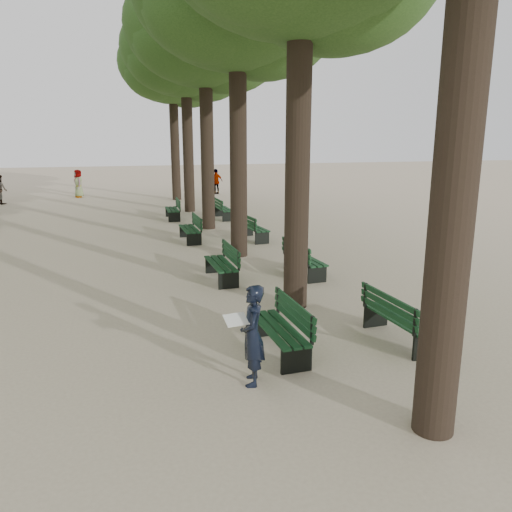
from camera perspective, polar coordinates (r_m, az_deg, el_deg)
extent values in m
plane|color=#C1B092|center=(8.08, 1.91, -13.44)|extent=(120.00, 120.00, 0.00)
cylinder|color=#33261C|center=(6.13, 22.28, 13.38)|extent=(0.52, 0.52, 7.50)
cylinder|color=#33261C|center=(10.53, 4.85, 13.94)|extent=(0.52, 0.52, 7.50)
cylinder|color=#33261C|center=(15.31, -2.05, 13.83)|extent=(0.52, 0.52, 7.50)
cylinder|color=#33261C|center=(20.19, -5.64, 13.69)|extent=(0.52, 0.52, 7.50)
ellipsoid|color=#244818|center=(20.59, -5.92, 24.74)|extent=(6.00, 6.00, 4.50)
cylinder|color=#33261C|center=(25.12, -7.82, 13.58)|extent=(0.52, 0.52, 7.50)
ellipsoid|color=#244818|center=(25.44, -8.13, 22.50)|extent=(6.00, 6.00, 4.50)
cylinder|color=#33261C|center=(30.07, -9.29, 13.49)|extent=(0.52, 0.52, 7.50)
ellipsoid|color=#244818|center=(30.34, -9.59, 20.97)|extent=(6.00, 6.00, 4.50)
cube|color=black|center=(8.74, 2.56, -9.65)|extent=(0.57, 1.81, 0.45)
cube|color=black|center=(8.65, 2.57, -8.28)|extent=(0.59, 1.81, 0.04)
cube|color=black|center=(8.65, 4.34, -6.40)|extent=(0.09, 1.80, 0.40)
cube|color=black|center=(13.02, -4.07, -1.83)|extent=(0.55, 1.81, 0.45)
cube|color=black|center=(12.96, -4.09, -0.87)|extent=(0.57, 1.81, 0.04)
cube|color=black|center=(12.96, -2.90, 0.37)|extent=(0.07, 1.80, 0.40)
cube|color=black|center=(18.03, -7.60, 2.39)|extent=(0.55, 1.81, 0.45)
cube|color=black|center=(17.99, -7.62, 3.10)|extent=(0.57, 1.81, 0.04)
cube|color=black|center=(17.99, -6.77, 4.00)|extent=(0.07, 1.80, 0.40)
cube|color=black|center=(23.01, -9.55, 4.72)|extent=(0.57, 1.81, 0.45)
cube|color=black|center=(22.98, -9.57, 5.28)|extent=(0.59, 1.82, 0.04)
cube|color=black|center=(22.97, -8.90, 5.98)|extent=(0.09, 1.80, 0.40)
cube|color=black|center=(9.57, 16.13, -8.09)|extent=(0.60, 1.82, 0.45)
cube|color=black|center=(9.49, 16.22, -6.82)|extent=(0.62, 1.82, 0.04)
cube|color=black|center=(9.25, 14.90, -5.50)|extent=(0.12, 1.80, 0.40)
cube|color=black|center=(13.55, 5.60, -1.25)|extent=(0.63, 1.83, 0.45)
cube|color=black|center=(13.49, 5.63, -0.33)|extent=(0.65, 1.83, 0.04)
cube|color=black|center=(13.32, 4.56, 0.70)|extent=(0.15, 1.80, 0.40)
cube|color=black|center=(18.10, -0.17, 2.56)|extent=(0.68, 1.84, 0.45)
cube|color=black|center=(18.06, -0.17, 3.26)|extent=(0.70, 1.84, 0.04)
cube|color=black|center=(17.92, -1.01, 4.05)|extent=(0.21, 1.80, 0.40)
cube|color=black|center=(22.87, -3.64, 4.83)|extent=(0.55, 1.81, 0.45)
cube|color=black|center=(22.84, -3.65, 5.39)|extent=(0.57, 1.81, 0.04)
cube|color=black|center=(22.74, -4.35, 6.03)|extent=(0.07, 1.80, 0.40)
imported|color=black|center=(7.52, -0.40, -9.05)|extent=(0.45, 0.68, 1.55)
cube|color=white|center=(7.36, -2.30, -7.27)|extent=(0.37, 0.29, 0.12)
imported|color=#262628|center=(31.25, -27.21, 6.80)|extent=(0.74, 0.83, 1.63)
imported|color=#262628|center=(32.90, -4.56, 8.49)|extent=(1.01, 0.67, 1.63)
imported|color=#262628|center=(32.82, -19.63, 7.80)|extent=(0.55, 0.89, 1.69)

